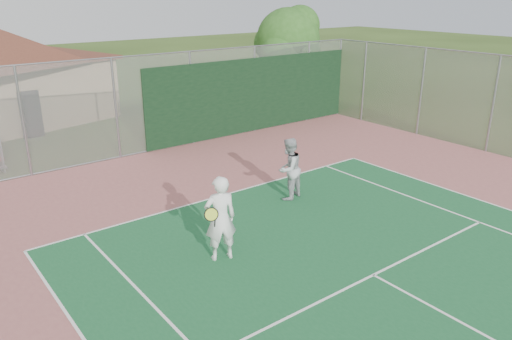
# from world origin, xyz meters

# --- Properties ---
(back_fence) EXTENTS (20.08, 0.11, 3.53)m
(back_fence) POSITION_xyz_m (2.11, 16.98, 1.67)
(back_fence) COLOR gray
(back_fence) RESTS_ON ground
(side_fence_right) EXTENTS (0.08, 9.00, 3.50)m
(side_fence_right) POSITION_xyz_m (10.00, 12.50, 1.75)
(side_fence_right) COLOR gray
(side_fence_right) RESTS_ON ground
(tree) EXTENTS (3.58, 3.39, 4.99)m
(tree) POSITION_xyz_m (8.67, 19.09, 3.28)
(tree) COLOR #342412
(tree) RESTS_ON ground
(player_white_front) EXTENTS (0.99, 0.75, 1.92)m
(player_white_front) POSITION_xyz_m (-2.12, 8.91, 0.97)
(player_white_front) COLOR white
(player_white_front) RESTS_ON ground
(player_grey_back) EXTENTS (1.01, 0.88, 1.76)m
(player_grey_back) POSITION_xyz_m (1.29, 10.58, 0.88)
(player_grey_back) COLOR #ABAEB0
(player_grey_back) RESTS_ON ground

